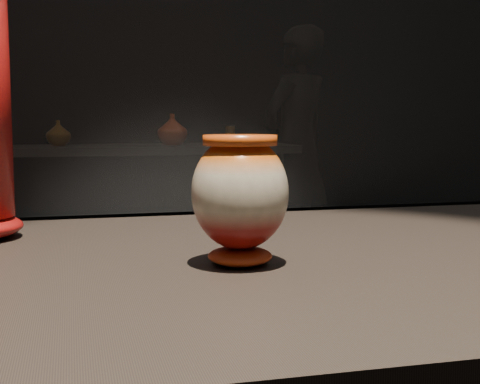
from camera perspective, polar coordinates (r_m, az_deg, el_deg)
The scene contains 6 objects.
main_vase at distance 0.83m, azimuth 0.00°, elevation -0.20°, with size 0.14×0.14×0.16m.
back_shelf at distance 4.41m, azimuth -8.39°, elevation 0.54°, with size 2.00×0.60×0.90m.
back_vase_left at distance 4.40m, azimuth -15.24°, elevation 4.87°, with size 0.16×0.16×0.16m, color brown.
back_vase_mid at distance 4.36m, azimuth -5.80°, elevation 5.32°, with size 0.19×0.19×0.20m, color maroon.
back_vase_right at distance 4.48m, azimuth -0.85°, elevation 4.87°, with size 0.06×0.06×0.12m, color brown.
visitor at distance 4.85m, azimuth 4.81°, elevation 3.83°, with size 0.63×0.41×1.73m, color black.
Camera 1 is at (-0.33, -0.83, 1.08)m, focal length 50.00 mm.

